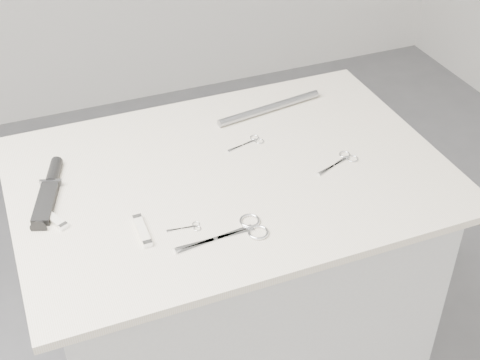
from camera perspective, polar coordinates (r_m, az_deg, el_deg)
name	(u,v)px	position (r m, az deg, el deg)	size (l,w,h in m)	color
plinth	(232,310)	(1.87, -0.68, -11.02)	(0.90, 0.60, 0.90)	silver
display_board	(231,176)	(1.56, -0.80, 0.38)	(1.00, 0.70, 0.02)	beige
large_shears	(240,231)	(1.39, 0.03, -4.37)	(0.20, 0.09, 0.01)	silver
embroidery_scissors_a	(342,160)	(1.61, 8.71, 1.66)	(0.12, 0.07, 0.00)	silver
embroidery_scissors_b	(250,142)	(1.65, 0.86, 3.24)	(0.10, 0.05, 0.00)	silver
tiny_scissors	(188,228)	(1.40, -4.42, -4.07)	(0.07, 0.03, 0.00)	silver
sheathed_knife	(50,188)	(1.55, -15.94, -0.68)	(0.10, 0.23, 0.03)	black
pocket_knife_a	(142,230)	(1.40, -8.33, -4.28)	(0.02, 0.10, 0.01)	silver
pocket_knife_b	(53,218)	(1.47, -15.69, -3.17)	(0.05, 0.09, 0.01)	silver
metal_rail	(269,108)	(1.78, 2.53, 6.16)	(0.02, 0.02, 0.31)	gray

